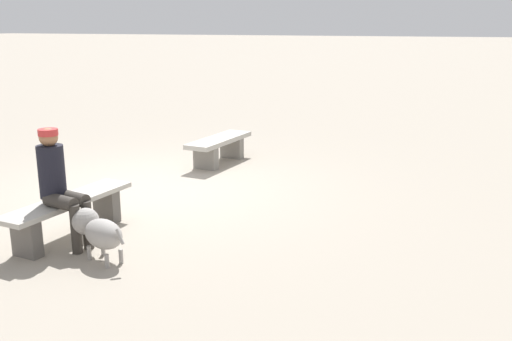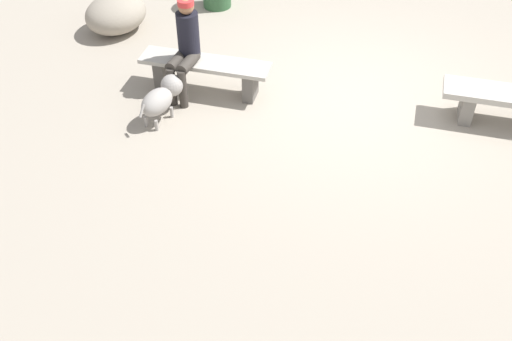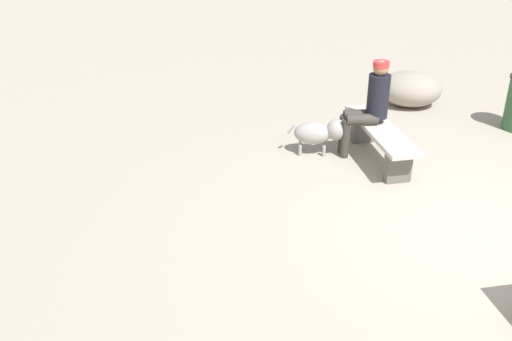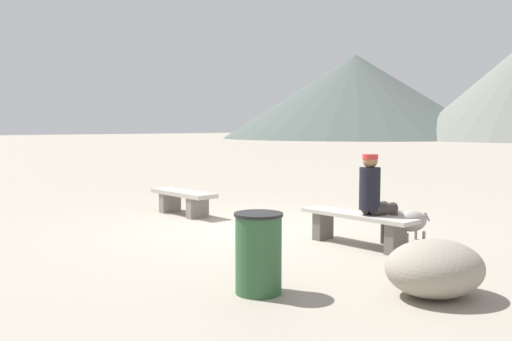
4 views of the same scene
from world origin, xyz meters
name	(u,v)px [view 3 (image 3 of 4)]	position (x,y,z in m)	size (l,w,h in m)	color
ground	(474,238)	(0.00, 0.00, -0.03)	(210.00, 210.00, 0.06)	#9E9384
bench_right	(380,138)	(1.96, 0.15, 0.32)	(1.75, 0.55, 0.46)	#605B56
seated_person	(370,103)	(2.18, 0.24, 0.73)	(0.38, 0.62, 1.29)	black
dog	(321,132)	(2.35, 0.83, 0.31)	(0.48, 0.77, 0.50)	gray
boulder	(410,89)	(3.69, -1.25, 0.28)	(0.84, 1.00, 0.56)	gray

